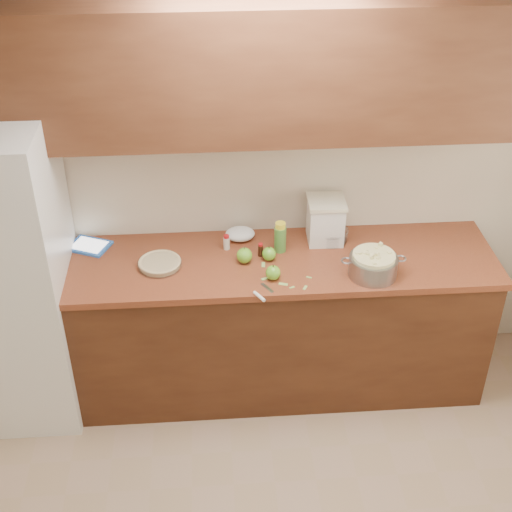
{
  "coord_description": "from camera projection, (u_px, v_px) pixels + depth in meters",
  "views": [
    {
      "loc": [
        -0.29,
        -1.83,
        3.18
      ],
      "look_at": [
        -0.05,
        1.43,
        0.98
      ],
      "focal_mm": 50.0,
      "sensor_mm": 36.0,
      "label": 1
    }
  ],
  "objects": [
    {
      "name": "apple_center",
      "position": [
        269.0,
        254.0,
        3.99
      ],
      "size": [
        0.08,
        0.08,
        0.09
      ],
      "color": "#5FA625",
      "rests_on": "counter_run"
    },
    {
      "name": "pie",
      "position": [
        160.0,
        263.0,
        3.95
      ],
      "size": [
        0.24,
        0.24,
        0.04
      ],
      "rotation": [
        0.0,
        0.0,
        0.2
      ],
      "color": "silver",
      "rests_on": "counter_run"
    },
    {
      "name": "cinnamon_shaker",
      "position": [
        227.0,
        242.0,
        4.08
      ],
      "size": [
        0.04,
        0.04,
        0.09
      ],
      "rotation": [
        0.0,
        0.0,
        0.13
      ],
      "color": "beige",
      "rests_on": "counter_run"
    },
    {
      "name": "paring_knife",
      "position": [
        260.0,
        295.0,
        3.73
      ],
      "size": [
        0.11,
        0.17,
        0.02
      ],
      "rotation": [
        0.0,
        0.0,
        0.55
      ],
      "color": "gray",
      "rests_on": "counter_run"
    },
    {
      "name": "tablet",
      "position": [
        89.0,
        246.0,
        4.12
      ],
      "size": [
        0.27,
        0.25,
        0.02
      ],
      "rotation": [
        0.0,
        0.0,
        -0.41
      ],
      "color": "blue",
      "rests_on": "counter_run"
    },
    {
      "name": "paper_towel",
      "position": [
        240.0,
        234.0,
        4.17
      ],
      "size": [
        0.2,
        0.18,
        0.07
      ],
      "primitive_type": "ellipsoid",
      "rotation": [
        0.0,
        0.0,
        -0.28
      ],
      "color": "white",
      "rests_on": "counter_run"
    },
    {
      "name": "room_shell",
      "position": [
        298.0,
        401.0,
        2.58
      ],
      "size": [
        3.6,
        3.6,
        3.6
      ],
      "color": "tan",
      "rests_on": "ground"
    },
    {
      "name": "flour_canister",
      "position": [
        325.0,
        220.0,
        4.11
      ],
      "size": [
        0.22,
        0.22,
        0.26
      ],
      "rotation": [
        0.0,
        0.0,
        -0.02
      ],
      "color": "white",
      "rests_on": "counter_run"
    },
    {
      "name": "apple_front",
      "position": [
        273.0,
        273.0,
        3.84
      ],
      "size": [
        0.08,
        0.08,
        0.09
      ],
      "color": "#5FA625",
      "rests_on": "counter_run"
    },
    {
      "name": "colander",
      "position": [
        373.0,
        265.0,
        3.86
      ],
      "size": [
        0.36,
        0.26,
        0.13
      ],
      "rotation": [
        0.0,
        0.0,
        -0.14
      ],
      "color": "gray",
      "rests_on": "counter_run"
    },
    {
      "name": "peel_d",
      "position": [
        305.0,
        288.0,
        3.79
      ],
      "size": [
        0.03,
        0.04,
        0.0
      ],
      "primitive_type": "cube",
      "rotation": [
        0.0,
        0.0,
        -2.04
      ],
      "color": "#92B859",
      "rests_on": "counter_run"
    },
    {
      "name": "fridge",
      "position": [
        3.0,
        277.0,
        3.91
      ],
      "size": [
        0.7,
        0.7,
        1.8
      ],
      "primitive_type": "cube",
      "color": "silver",
      "rests_on": "ground"
    },
    {
      "name": "vanilla_bottle",
      "position": [
        261.0,
        250.0,
        4.02
      ],
      "size": [
        0.03,
        0.03,
        0.08
      ],
      "rotation": [
        0.0,
        0.0,
        -0.2
      ],
      "color": "black",
      "rests_on": "counter_run"
    },
    {
      "name": "lemon_bottle",
      "position": [
        280.0,
        237.0,
        4.04
      ],
      "size": [
        0.07,
        0.07,
        0.18
      ],
      "rotation": [
        0.0,
        0.0,
        0.37
      ],
      "color": "#4C8C38",
      "rests_on": "counter_run"
    },
    {
      "name": "peel_f",
      "position": [
        283.0,
        284.0,
        3.82
      ],
      "size": [
        0.05,
        0.03,
        0.0
      ],
      "primitive_type": "cube",
      "rotation": [
        0.0,
        0.0,
        -0.32
      ],
      "color": "#92B859",
      "rests_on": "counter_run"
    },
    {
      "name": "peel_b",
      "position": [
        309.0,
        277.0,
        3.87
      ],
      "size": [
        0.03,
        0.02,
        0.0
      ],
      "primitive_type": "cube",
      "rotation": [
        0.0,
        0.0,
        -0.44
      ],
      "color": "#92B859",
      "rests_on": "counter_run"
    },
    {
      "name": "peel_a",
      "position": [
        265.0,
        279.0,
        3.86
      ],
      "size": [
        0.05,
        0.03,
        0.0
      ],
      "primitive_type": "cube",
      "rotation": [
        0.0,
        0.0,
        0.34
      ],
      "color": "#92B859",
      "rests_on": "counter_run"
    },
    {
      "name": "mixing_bowl",
      "position": [
        331.0,
        234.0,
        4.16
      ],
      "size": [
        0.21,
        0.21,
        0.08
      ],
      "rotation": [
        0.0,
        0.0,
        0.31
      ],
      "color": "silver",
      "rests_on": "counter_run"
    },
    {
      "name": "upper_cabinets",
      "position": [
        263.0,
        72.0,
        3.57
      ],
      "size": [
        2.6,
        0.34,
        0.7
      ],
      "primitive_type": "cube",
      "color": "brown",
      "rests_on": "room_shell"
    },
    {
      "name": "counter_run",
      "position": [
        263.0,
        323.0,
        4.27
      ],
      "size": [
        2.64,
        0.68,
        0.92
      ],
      "color": "#4B2715",
      "rests_on": "ground"
    },
    {
      "name": "peel_c",
      "position": [
        292.0,
        287.0,
        3.79
      ],
      "size": [
        0.03,
        0.02,
        0.0
      ],
      "primitive_type": "cube",
      "rotation": [
        0.0,
        0.0,
        0.43
      ],
      "color": "#92B859",
      "rests_on": "counter_run"
    },
    {
      "name": "apple_left",
      "position": [
        244.0,
        255.0,
        3.97
      ],
      "size": [
        0.09,
        0.09,
        0.1
      ],
      "color": "#5FA625",
      "rests_on": "counter_run"
    },
    {
      "name": "peel_e",
      "position": [
        263.0,
        265.0,
        3.97
      ],
      "size": [
        0.02,
        0.05,
        0.0
      ],
      "primitive_type": "cube",
      "rotation": [
        0.0,
        0.0,
        -1.67
      ],
      "color": "#92B859",
      "rests_on": "counter_run"
    }
  ]
}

